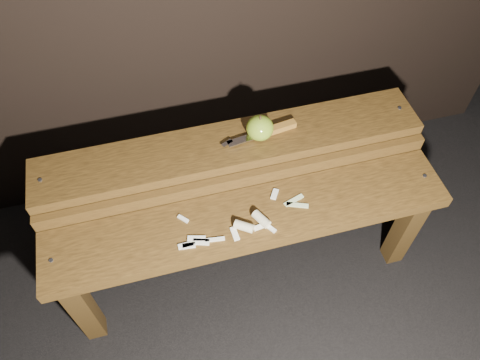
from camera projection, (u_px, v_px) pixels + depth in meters
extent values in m
plane|color=black|center=(244.00, 265.00, 1.72)|extent=(60.00, 60.00, 0.00)
cube|color=#34220D|center=(83.00, 308.00, 1.43)|extent=(0.06, 0.06, 0.38)
cube|color=#34220D|center=(405.00, 229.00, 1.59)|extent=(0.06, 0.06, 0.38)
cube|color=#432C10|center=(250.00, 219.00, 1.37)|extent=(1.20, 0.20, 0.04)
cylinder|color=slate|center=(51.00, 260.00, 1.27)|extent=(0.01, 0.01, 0.00)
cylinder|color=slate|center=(425.00, 176.00, 1.44)|extent=(0.01, 0.01, 0.00)
cube|color=#34220D|center=(74.00, 220.00, 1.57)|extent=(0.06, 0.06, 0.46)
cube|color=#34220D|center=(371.00, 156.00, 1.73)|extent=(0.06, 0.06, 0.46)
cube|color=#432C10|center=(240.00, 181.00, 1.40)|extent=(1.20, 0.02, 0.05)
cube|color=#432C10|center=(231.00, 146.00, 1.43)|extent=(1.20, 0.18, 0.04)
cylinder|color=slate|center=(40.00, 180.00, 1.33)|extent=(0.01, 0.01, 0.00)
cylinder|color=slate|center=(400.00, 108.00, 1.50)|extent=(0.01, 0.01, 0.00)
ellipsoid|color=olive|center=(260.00, 128.00, 1.40)|extent=(0.08, 0.08, 0.08)
cylinder|color=#382314|center=(260.00, 118.00, 1.36)|extent=(0.01, 0.01, 0.01)
cube|color=brown|center=(281.00, 127.00, 1.44)|extent=(0.10, 0.04, 0.02)
cube|color=silver|center=(263.00, 133.00, 1.42)|extent=(0.02, 0.03, 0.02)
cube|color=silver|center=(244.00, 139.00, 1.41)|extent=(0.11, 0.04, 0.00)
cube|color=silver|center=(227.00, 143.00, 1.40)|extent=(0.04, 0.03, 0.00)
cube|color=beige|center=(197.00, 239.00, 1.30)|extent=(0.05, 0.03, 0.01)
cube|color=beige|center=(186.00, 245.00, 1.29)|extent=(0.04, 0.02, 0.01)
cube|color=beige|center=(201.00, 242.00, 1.30)|extent=(0.05, 0.03, 0.01)
cube|color=beige|center=(189.00, 246.00, 1.29)|extent=(0.04, 0.02, 0.01)
cube|color=beige|center=(275.00, 194.00, 1.40)|extent=(0.03, 0.04, 0.01)
cube|color=beige|center=(215.00, 239.00, 1.30)|extent=(0.06, 0.02, 0.01)
cube|color=beige|center=(183.00, 219.00, 1.34)|extent=(0.03, 0.03, 0.01)
cube|color=beige|center=(268.00, 226.00, 1.33)|extent=(0.04, 0.05, 0.01)
cube|color=beige|center=(261.00, 226.00, 1.33)|extent=(0.04, 0.02, 0.01)
cube|color=beige|center=(235.00, 234.00, 1.31)|extent=(0.02, 0.04, 0.01)
cylinder|color=#C9BB8C|center=(244.00, 226.00, 1.32)|extent=(0.06, 0.05, 0.03)
cylinder|color=#C9BB8C|center=(261.00, 219.00, 1.33)|extent=(0.05, 0.06, 0.03)
cube|color=#BCC988|center=(297.00, 205.00, 1.37)|extent=(0.07, 0.04, 0.00)
cube|color=#BCC988|center=(294.00, 200.00, 1.38)|extent=(0.07, 0.03, 0.00)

